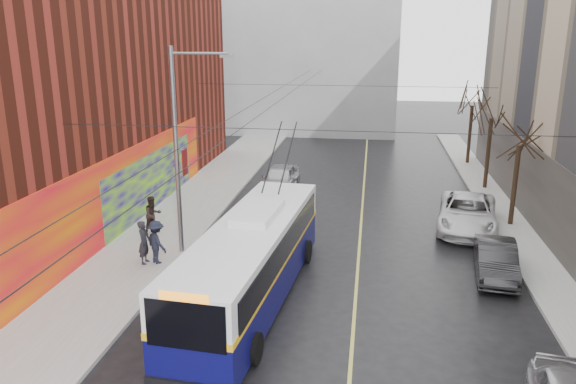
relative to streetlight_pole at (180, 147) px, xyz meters
name	(u,v)px	position (x,y,z in m)	size (l,w,h in m)	color
sidewalk_left	(162,235)	(-1.86, 2.00, -4.77)	(4.00, 60.00, 0.15)	gray
sidewalk_right	(531,255)	(15.14, 2.00, -4.77)	(2.00, 60.00, 0.15)	gray
lane_line	(360,232)	(7.64, 4.00, -4.84)	(0.12, 50.00, 0.01)	#BFB74C
building_left	(16,84)	(-9.85, 3.99, 2.14)	(12.11, 36.00, 14.00)	#551C11
building_far	(296,37)	(0.14, 34.99, 4.17)	(20.50, 12.10, 18.00)	gray
streetlight_pole	(180,147)	(0.00, 0.00, 0.00)	(2.65, 0.60, 9.00)	slate
catenary_wires	(282,102)	(3.60, 4.77, 1.40)	(18.00, 60.00, 0.22)	black
tree_near	(521,129)	(15.14, 6.00, 0.13)	(3.20, 3.20, 6.40)	black
tree_mid	(493,106)	(15.14, 13.00, 0.41)	(3.20, 3.20, 6.68)	black
tree_far	(473,95)	(15.14, 20.00, 0.30)	(3.20, 3.20, 6.57)	black
pigeons_flying	(264,91)	(3.46, 1.02, 2.29)	(3.64, 1.70, 1.72)	slate
trolleybus	(251,260)	(3.85, -3.89, -3.26)	(3.54, 12.18, 5.71)	#090841
parked_car_b	(496,260)	(13.14, -0.36, -4.14)	(1.50, 4.31, 1.42)	#262628
parked_car_c	(467,213)	(12.87, 5.29, -4.01)	(2.77, 6.01, 1.67)	silver
following_car	(280,179)	(2.52, 10.61, -4.02)	(1.94, 4.83, 1.65)	#A5A5AA
pedestrian_a	(144,242)	(-1.23, -1.52, -3.77)	(0.68, 0.45, 1.86)	black
pedestrian_b	(153,215)	(-2.23, 1.99, -3.77)	(0.90, 0.70, 1.85)	black
pedestrian_c	(156,242)	(-0.73, -1.43, -3.77)	(1.20, 0.69, 1.86)	black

